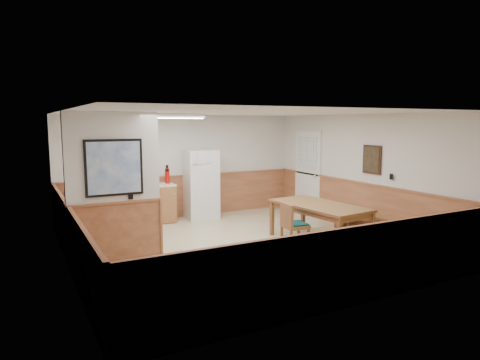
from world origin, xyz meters
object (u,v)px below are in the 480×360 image
dining_bench (370,218)px  fire_extinguisher (167,175)px  dining_chair (291,222)px  refrigerator (201,184)px  soap_bottle (88,184)px  dining_table (319,209)px

dining_bench → fire_extinguisher: size_ratio=3.99×
dining_chair → refrigerator: bearing=103.7°
soap_bottle → refrigerator: bearing=-0.1°
dining_table → dining_bench: (1.29, -0.05, -0.31)m
dining_table → soap_bottle: size_ratio=8.50×
dining_table → fire_extinguisher: bearing=117.0°
dining_chair → soap_bottle: size_ratio=3.51×
dining_bench → fire_extinguisher: fire_extinguisher is taller
dining_table → refrigerator: bearing=105.2°
refrigerator → dining_table: size_ratio=0.81×
refrigerator → fire_extinguisher: bearing=-179.2°
soap_bottle → dining_chair: bearing=-45.9°
fire_extinguisher → refrigerator: bearing=-10.1°
dining_table → fire_extinguisher: size_ratio=4.74×
refrigerator → soap_bottle: refrigerator is taller
dining_chair → dining_bench: bearing=6.9°
dining_bench → dining_chair: (-2.02, -0.06, 0.15)m
dining_chair → fire_extinguisher: fire_extinguisher is taller
fire_extinguisher → soap_bottle: size_ratio=1.79×
dining_table → dining_bench: dining_table is taller
dining_table → soap_bottle: 4.89m
refrigerator → dining_table: 3.29m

